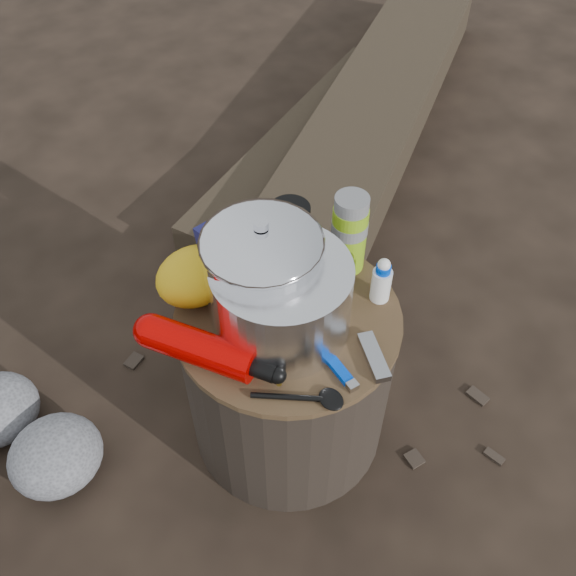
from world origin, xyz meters
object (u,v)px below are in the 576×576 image
log_main (371,122)px  thermos (349,233)px  camping_pot (263,271)px  fuel_bottle (201,348)px  travel_mug (290,230)px  stump (288,375)px

log_main → thermos: size_ratio=11.10×
camping_pot → fuel_bottle: size_ratio=0.80×
travel_mug → fuel_bottle: bearing=-153.0°
stump → travel_mug: (0.10, 0.15, 0.26)m
fuel_bottle → thermos: (0.36, 0.05, 0.06)m
log_main → travel_mug: travel_mug is taller
fuel_bottle → thermos: thermos is taller
stump → camping_pot: bearing=127.3°
log_main → fuel_bottle: size_ratio=7.23×
camping_pot → thermos: 0.21m
camping_pot → log_main: bearing=40.0°
thermos → log_main: bearing=47.0°
stump → thermos: bearing=15.4°
camping_pot → fuel_bottle: (-0.16, -0.04, -0.08)m
camping_pot → thermos: (0.20, 0.01, -0.02)m
camping_pot → fuel_bottle: 0.18m
camping_pot → thermos: bearing=2.8°
log_main → camping_pot: (-0.90, -0.75, 0.43)m
fuel_bottle → thermos: size_ratio=1.54×
stump → camping_pot: 0.31m
log_main → camping_pot: size_ratio=9.02×
stump → fuel_bottle: bearing=179.8°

